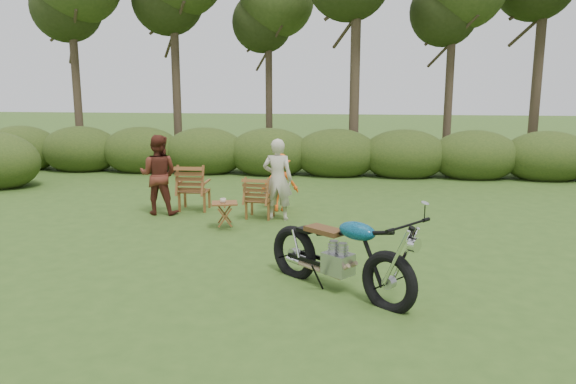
# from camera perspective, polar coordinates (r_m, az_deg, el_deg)

# --- Properties ---
(ground) EXTENTS (80.00, 80.00, 0.00)m
(ground) POSITION_cam_1_polar(r_m,az_deg,el_deg) (8.13, 2.52, -8.74)
(ground) COLOR #304D19
(ground) RESTS_ON ground
(tree_line) EXTENTS (22.52, 11.62, 8.14)m
(tree_line) POSITION_cam_1_polar(r_m,az_deg,el_deg) (17.38, 6.87, 14.58)
(tree_line) COLOR #3A2C20
(tree_line) RESTS_ON ground
(motorcycle) EXTENTS (2.37, 2.16, 1.33)m
(motorcycle) POSITION_cam_1_polar(r_m,az_deg,el_deg) (7.71, 5.05, -9.92)
(motorcycle) COLOR #0C74A5
(motorcycle) RESTS_ON ground
(lawn_chair_right) EXTENTS (0.66, 0.66, 0.87)m
(lawn_chair_right) POSITION_cam_1_polar(r_m,az_deg,el_deg) (11.59, -2.85, -2.63)
(lawn_chair_right) COLOR brown
(lawn_chair_right) RESTS_ON ground
(lawn_chair_left) EXTENTS (0.72, 0.72, 1.01)m
(lawn_chair_left) POSITION_cam_1_polar(r_m,az_deg,el_deg) (12.44, -9.44, -1.80)
(lawn_chair_left) COLOR brown
(lawn_chair_left) RESTS_ON ground
(side_table) EXTENTS (0.59, 0.53, 0.51)m
(side_table) POSITION_cam_1_polar(r_m,az_deg,el_deg) (10.75, -6.44, -2.39)
(side_table) COLOR brown
(side_table) RESTS_ON ground
(cup) EXTENTS (0.14, 0.14, 0.09)m
(cup) POSITION_cam_1_polar(r_m,az_deg,el_deg) (10.65, -6.62, -0.87)
(cup) COLOR beige
(cup) RESTS_ON side_table
(adult_a) EXTENTS (0.62, 0.42, 1.65)m
(adult_a) POSITION_cam_1_polar(r_m,az_deg,el_deg) (11.44, -1.05, -2.79)
(adult_a) COLOR #BFB79D
(adult_a) RESTS_ON ground
(adult_b) EXTENTS (0.82, 0.64, 1.68)m
(adult_b) POSITION_cam_1_polar(r_m,az_deg,el_deg) (12.23, -12.86, -2.16)
(adult_b) COLOR #562318
(adult_b) RESTS_ON ground
(child) EXTENTS (0.87, 0.60, 1.24)m
(child) POSITION_cam_1_polar(r_m,az_deg,el_deg) (12.20, -0.84, -1.90)
(child) COLOR #EB5716
(child) RESTS_ON ground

